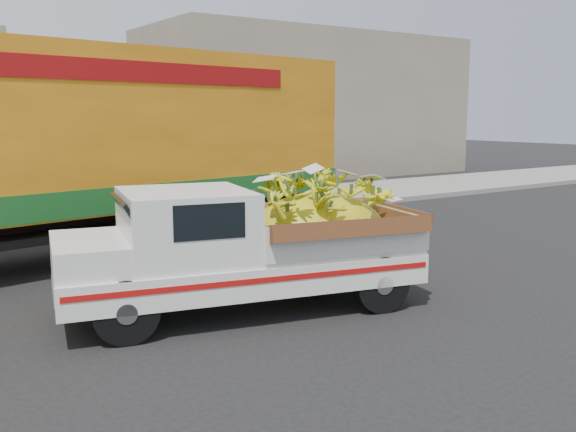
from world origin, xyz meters
TOP-DOWN VIEW (x-y plane):
  - ground at (0.00, 0.00)m, footprint 100.00×100.00m
  - curb at (0.00, 7.24)m, footprint 60.00×0.25m
  - sidewalk at (0.00, 9.34)m, footprint 60.00×4.00m
  - building_right at (14.00, 16.24)m, footprint 14.00×6.00m
  - pickup_truck at (1.78, 0.41)m, footprint 5.05×2.78m
  - semi_trailer at (0.23, 4.79)m, footprint 12.07×4.44m

SIDE VIEW (x-z plane):
  - ground at x=0.00m, z-range 0.00..0.00m
  - sidewalk at x=0.00m, z-range 0.00..0.14m
  - curb at x=0.00m, z-range 0.00..0.15m
  - pickup_truck at x=1.78m, z-range 0.06..1.74m
  - semi_trailer at x=0.23m, z-range 0.22..4.02m
  - building_right at x=14.00m, z-range 0.00..6.00m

